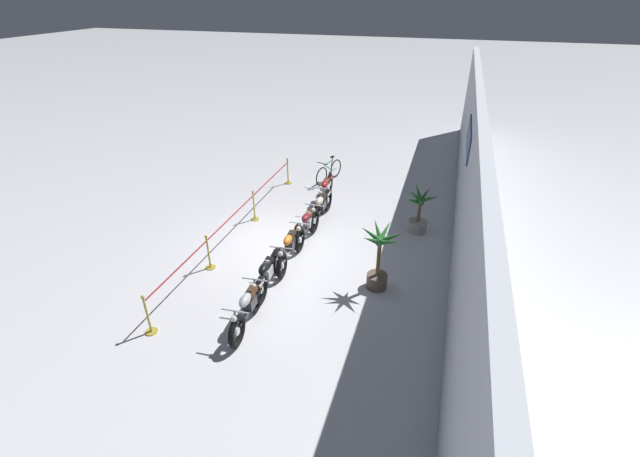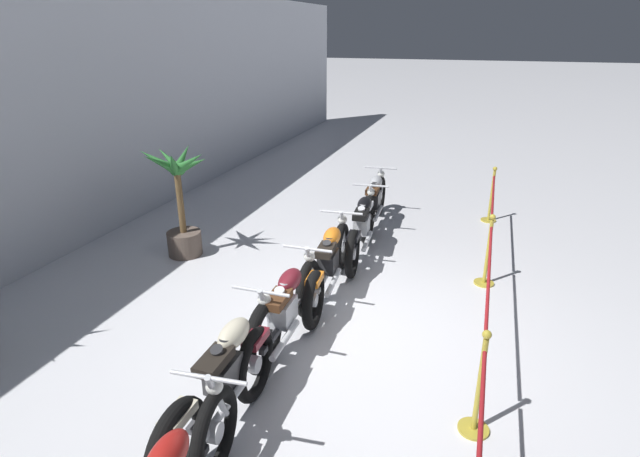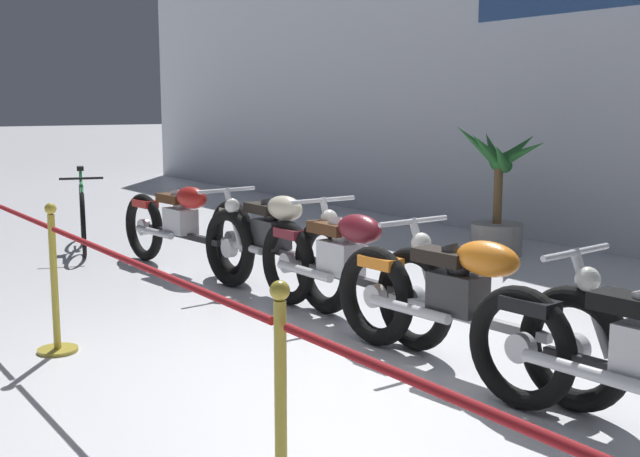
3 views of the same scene
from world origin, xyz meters
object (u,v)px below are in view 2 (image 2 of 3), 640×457
stanchion_mid_left (478,398)px  motorcycle_maroon_2 (285,313)px  stanchion_far_right (491,203)px  motorcycle_cream_1 (227,376)px  motorcycle_silver_5 (374,202)px  motorcycle_orange_3 (329,264)px  stanchion_far_left (482,372)px  motorcycle_black_4 (362,226)px  stanchion_mid_right (487,261)px  potted_palm_right_of_row (180,204)px

stanchion_mid_left → motorcycle_maroon_2: bearing=73.9°
motorcycle_maroon_2 → stanchion_far_right: 5.44m
motorcycle_cream_1 → motorcycle_silver_5: (5.23, -0.13, -0.02)m
motorcycle_silver_5 → motorcycle_cream_1: bearing=178.5°
motorcycle_orange_3 → stanchion_mid_left: 2.81m
motorcycle_silver_5 → stanchion_far_left: 5.18m
motorcycle_cream_1 → motorcycle_orange_3: bearing=-3.3°
motorcycle_black_4 → stanchion_far_right: size_ratio=2.25×
motorcycle_silver_5 → stanchion_mid_left: stanchion_mid_left is taller
motorcycle_orange_3 → motorcycle_silver_5: motorcycle_silver_5 is taller
motorcycle_black_4 → stanchion_far_right: 2.92m
motorcycle_cream_1 → stanchion_mid_right: bearing=-31.3°
motorcycle_maroon_2 → stanchion_far_right: bearing=-22.4°
stanchion_mid_left → stanchion_far_right: 5.62m
motorcycle_cream_1 → stanchion_mid_left: bearing=-75.1°
motorcycle_maroon_2 → motorcycle_black_4: size_ratio=0.98×
motorcycle_silver_5 → stanchion_far_left: bearing=-157.1°
motorcycle_cream_1 → motorcycle_orange_3: size_ratio=1.01×
motorcycle_maroon_2 → motorcycle_silver_5: motorcycle_silver_5 is taller
motorcycle_maroon_2 → motorcycle_silver_5: 4.06m
motorcycle_maroon_2 → motorcycle_orange_3: size_ratio=0.99×
stanchion_far_left → stanchion_mid_left: size_ratio=8.40×
motorcycle_cream_1 → motorcycle_maroon_2: 1.17m
motorcycle_orange_3 → potted_palm_right_of_row: bearing=79.3°
motorcycle_orange_3 → potted_palm_right_of_row: potted_palm_right_of_row is taller
stanchion_far_left → stanchion_far_right: bearing=-0.0°
motorcycle_orange_3 → motorcycle_black_4: size_ratio=0.99×
motorcycle_cream_1 → motorcycle_black_4: size_ratio=0.99×
potted_palm_right_of_row → stanchion_mid_left: bearing=-118.1°
motorcycle_maroon_2 → motorcycle_silver_5: (4.06, -0.06, -0.01)m
motorcycle_orange_3 → motorcycle_maroon_2: bearing=177.0°
motorcycle_cream_1 → stanchion_far_right: stanchion_far_right is taller
potted_palm_right_of_row → stanchion_mid_left: 5.23m
stanchion_mid_left → potted_palm_right_of_row: bearing=61.9°
stanchion_far_right → stanchion_mid_right: bearing=180.0°
motorcycle_black_4 → motorcycle_silver_5: motorcycle_silver_5 is taller
potted_palm_right_of_row → stanchion_mid_left: (-2.45, -4.60, -0.50)m
motorcycle_silver_5 → stanchion_far_left: (-4.77, -2.01, 0.26)m
motorcycle_black_4 → stanchion_mid_right: stanchion_mid_right is taller
stanchion_mid_right → motorcycle_cream_1: bearing=148.7°
motorcycle_silver_5 → stanchion_mid_right: bearing=-130.1°
motorcycle_cream_1 → motorcycle_silver_5: bearing=-1.5°
motorcycle_cream_1 → potted_palm_right_of_row: (3.03, 2.45, 0.38)m
stanchion_mid_left → stanchion_far_left: bearing=180.0°
potted_palm_right_of_row → stanchion_far_right: (3.17, -4.60, -0.50)m
motorcycle_cream_1 → stanchion_mid_right: 4.14m
motorcycle_silver_5 → stanchion_mid_left: bearing=-156.6°
stanchion_far_left → stanchion_far_right: size_ratio=8.40×
motorcycle_orange_3 → motorcycle_silver_5: bearing=0.2°
motorcycle_orange_3 → stanchion_far_left: (-2.08, -2.00, 0.26)m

